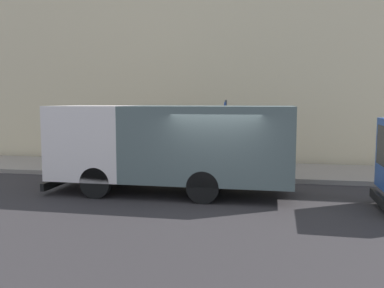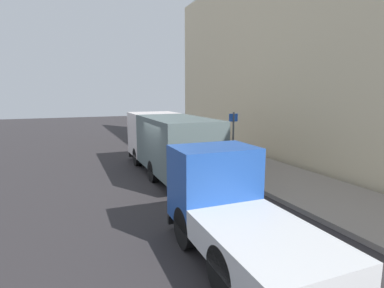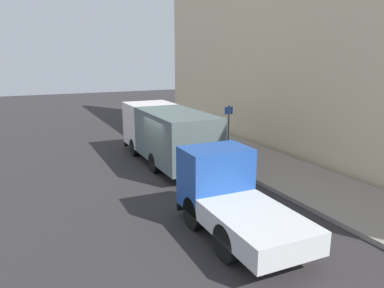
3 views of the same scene
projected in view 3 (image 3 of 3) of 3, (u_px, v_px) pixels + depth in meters
The scene contains 10 objects.
ground at pixel (164, 174), 16.43m from camera, with size 80.00×80.00×0.00m, color #2D2A2C.
sidewalk at pixel (253, 159), 18.46m from camera, with size 3.73×30.00×0.17m, color gray.
building_facade at pixel (297, 46), 18.15m from camera, with size 0.50×30.00×11.34m, color beige.
large_utility_truck at pixel (166, 132), 17.76m from camera, with size 2.48×7.49×2.71m.
small_flatbed_truck at pixel (230, 197), 10.73m from camera, with size 2.16×4.79×2.40m.
pedestrian_walking at pixel (222, 133), 19.80m from camera, with size 0.51×0.51×1.78m.
pedestrian_standing at pixel (202, 128), 21.49m from camera, with size 0.44×0.44×1.72m.
pedestrian_third at pixel (211, 135), 19.36m from camera, with size 0.43×0.43×1.73m.
traffic_cone_orange at pixel (187, 135), 22.23m from camera, with size 0.48×0.48×0.68m, color orange.
street_sign_post at pixel (228, 128), 17.60m from camera, with size 0.44×0.08×2.73m.
Camera 3 is at (-5.64, -14.66, 5.16)m, focal length 33.97 mm.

